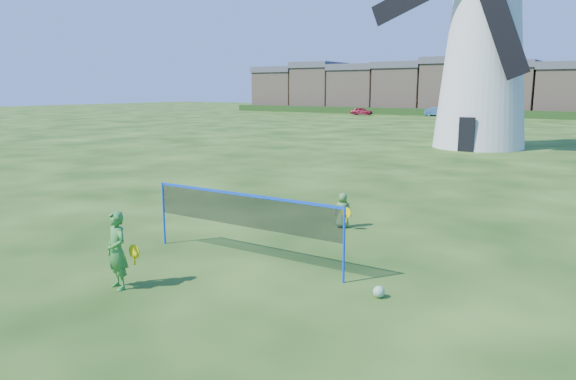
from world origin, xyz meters
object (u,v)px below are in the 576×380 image
Objects in this scene: badminton_net at (243,211)px; play_ball at (379,292)px; player_girl at (117,251)px; car_left at (362,111)px; windmill at (483,53)px; car_right at (438,112)px; player_boy at (343,210)px.

badminton_net reaches higher than play_ball.
car_left is at bearing 126.00° from player_girl.
play_ball is at bearing 42.12° from player_girl.
windmill reaches higher than car_right.
car_right is (-15.25, 39.02, -5.43)m from windmill.
player_boy is (0.47, 3.84, -0.65)m from badminton_net.
player_boy is 64.65m from car_right.
player_boy is 0.30× the size of car_left.
car_left is (-31.02, 63.83, 0.44)m from play_ball.
player_girl reaches higher than car_right.
player_boy is at bearing 125.14° from play_ball.
windmill is at bearing -158.50° from car_right.
badminton_net is 68.24m from car_right.
player_girl is at bearing -167.86° from car_left.
windmill is 28.50m from play_ball.
badminton_net is at bearing -86.34° from windmill.
windmill reaches higher than player_girl.
car_left reaches higher than player_boy.
player_boy is 5.11m from play_ball.
play_ball is 0.07× the size of car_left.
play_ball is (3.41, -0.33, -1.03)m from badminton_net.
badminton_net is 69.25m from car_left.
player_girl is 6.68m from player_boy.
player_girl is 1.56× the size of player_boy.
player_girl is (-0.98, -2.67, -0.38)m from badminton_net.
badminton_net reaches higher than player_girl.
windmill is 23.98m from player_boy.
windmill is 11.76× the size of player_girl.
badminton_net is (1.73, -27.07, -4.91)m from windmill.
player_girl is 70.59m from car_right.
windmill is 45.03m from car_left.
windmill reaches higher than badminton_net.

